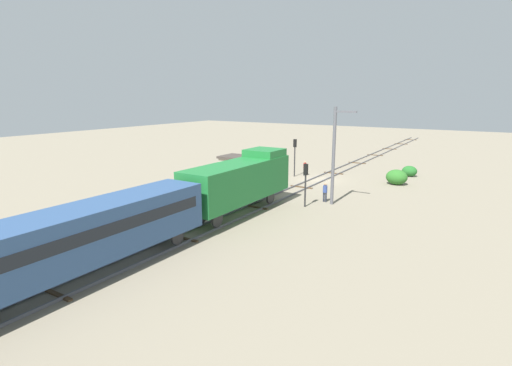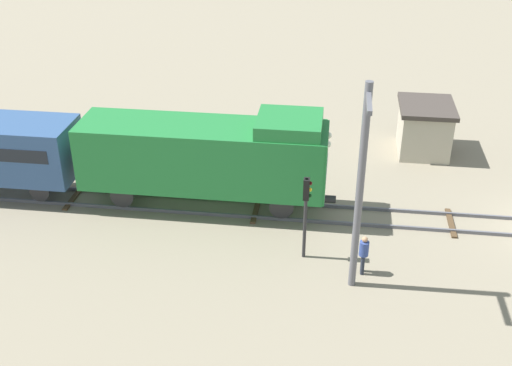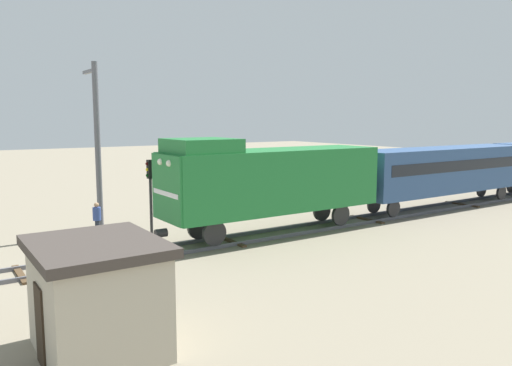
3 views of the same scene
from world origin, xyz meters
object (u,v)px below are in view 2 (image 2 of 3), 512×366
(locomotive, at_px, (207,154))
(traffic_signal_mid, at_px, (306,203))
(worker_by_signal, at_px, (364,252))
(relay_hut, at_px, (424,128))
(catenary_mast, at_px, (360,186))

(locomotive, height_order, traffic_signal_mid, locomotive)
(worker_by_signal, height_order, relay_hut, relay_hut)
(traffic_signal_mid, bearing_deg, worker_by_signal, -108.63)
(locomotive, distance_m, traffic_signal_mid, 5.78)
(relay_hut, bearing_deg, catenary_mast, 163.15)
(catenary_mast, relative_size, relay_hut, 2.37)
(locomotive, bearing_deg, traffic_signal_mid, -126.08)
(traffic_signal_mid, height_order, relay_hut, traffic_signal_mid)
(catenary_mast, height_order, relay_hut, catenary_mast)
(traffic_signal_mid, relative_size, catenary_mast, 0.44)
(locomotive, height_order, worker_by_signal, locomotive)
(worker_by_signal, xyz_separation_m, catenary_mast, (-0.86, 0.40, 3.40))
(traffic_signal_mid, distance_m, relay_hut, 12.39)
(traffic_signal_mid, distance_m, catenary_mast, 3.16)
(worker_by_signal, bearing_deg, catenary_mast, 149.24)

